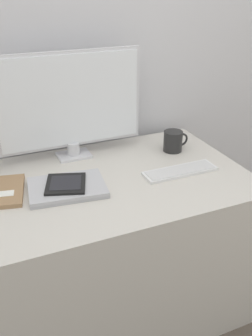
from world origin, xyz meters
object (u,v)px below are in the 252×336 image
laptop (67,188)px  keyboard (180,171)px  coffee_mug (173,141)px  ereader (66,184)px  notebook (0,192)px  monitor (70,104)px

laptop → keyboard: bearing=-5.2°
keyboard → coffee_mug: coffee_mug is taller
laptop → coffee_mug: coffee_mug is taller
laptop → ereader: 0.02m
coffee_mug → laptop: bearing=-163.7°
laptop → notebook: (-0.25, 0.08, -0.00)m
monitor → keyboard: monitor is taller
monitor → keyboard: size_ratio=2.02×
ereader → notebook: ereader is taller
ereader → notebook: size_ratio=0.76×
monitor → ereader: monitor is taller
monitor → coffee_mug: 0.52m
ereader → notebook: (-0.24, 0.07, -0.02)m
monitor → notebook: 0.49m
monitor → keyboard: 0.56m
keyboard → coffee_mug: 0.23m
monitor → keyboard: bearing=-42.0°
coffee_mug → notebook: bearing=-173.7°
keyboard → laptop: size_ratio=1.02×
laptop → coffee_mug: size_ratio=2.53×
coffee_mug → ereader: bearing=-164.0°
keyboard → ereader: 0.49m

